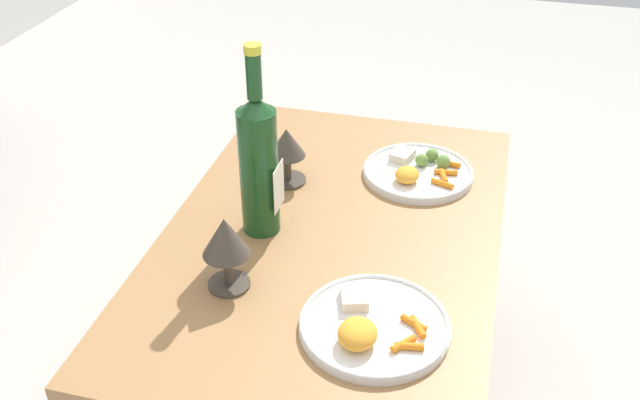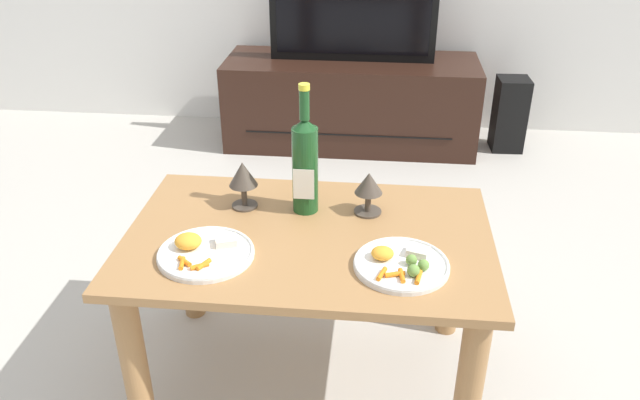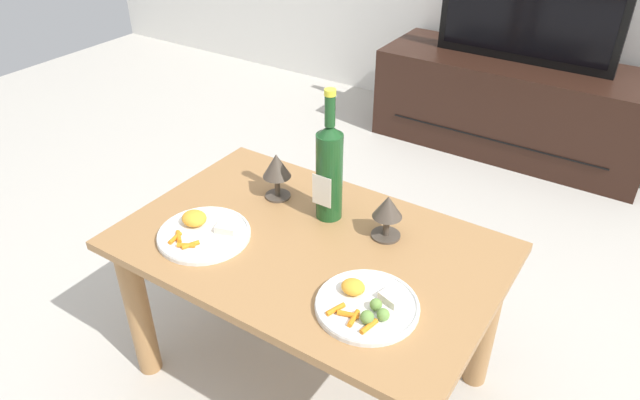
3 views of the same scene
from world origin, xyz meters
TOP-DOWN VIEW (x-y plane):
  - ground_plane at (0.00, 0.00)m, footprint 6.40×6.40m
  - dining_table at (0.00, 0.00)m, footprint 1.01×0.65m
  - tv_stand at (0.02, 1.83)m, footprint 1.35×0.48m
  - tv_screen at (0.02, 1.83)m, footprint 0.86×0.05m
  - floor_speaker at (0.87, 1.83)m, footprint 0.17×0.17m
  - wine_bottle at (-0.02, 0.14)m, footprint 0.07×0.08m
  - goblet_left at (-0.21, 0.14)m, footprint 0.08×0.08m
  - goblet_right at (0.16, 0.14)m, footprint 0.08×0.08m
  - dinner_plate_left at (-0.26, -0.13)m, footprint 0.25×0.25m
  - dinner_plate_right at (0.25, -0.13)m, footprint 0.24×0.24m

SIDE VIEW (x-z plane):
  - ground_plane at x=0.00m, z-range 0.00..0.00m
  - floor_speaker at x=0.87m, z-range 0.00..0.40m
  - tv_stand at x=0.02m, z-range 0.00..0.47m
  - dining_table at x=0.00m, z-range 0.15..0.66m
  - dinner_plate_right at x=0.25m, z-range 0.50..0.55m
  - dinner_plate_left at x=-0.26m, z-range 0.50..0.55m
  - goblet_right at x=0.16m, z-range 0.53..0.66m
  - goblet_left at x=-0.21m, z-range 0.54..0.68m
  - wine_bottle at x=-0.02m, z-range 0.47..0.86m
  - tv_screen at x=0.02m, z-range 0.47..0.99m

